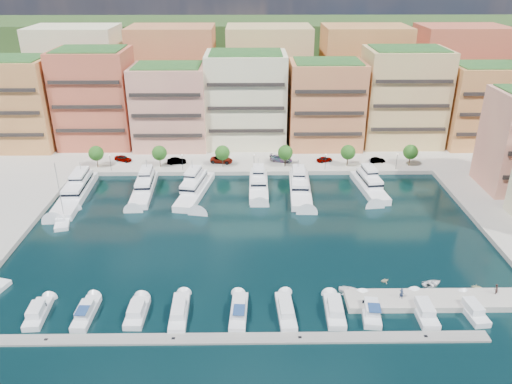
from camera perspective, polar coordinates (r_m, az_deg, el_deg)
ground at (r=98.58m, az=-0.07°, el=-4.88°), size 400.00×400.00×0.00m
north_quay at (r=155.48m, az=-0.33°, el=6.53°), size 220.00×64.00×2.00m
hillside at (r=201.60m, az=-0.43°, el=10.83°), size 240.00×40.00×58.00m
south_pontoon at (r=74.07m, az=-2.22°, el=-16.49°), size 72.00×2.20×0.35m
finger_pier at (r=85.99m, az=20.99°, el=-11.74°), size 32.00×5.00×2.00m
apartment_0 at (r=154.53m, az=-25.93°, el=9.07°), size 22.00×16.50×24.80m
apartment_1 at (r=148.24m, az=-17.87°, el=10.19°), size 20.00×16.50×26.80m
apartment_2 at (r=142.14m, az=-9.75°, el=9.59°), size 20.00×15.50×22.80m
apartment_3 at (r=141.98m, az=-1.13°, el=10.55°), size 22.00×16.50×25.80m
apartment_4 at (r=141.85m, az=7.92°, el=9.89°), size 20.00×15.50×23.80m
apartment_5 at (r=148.21m, az=16.43°, el=10.37°), size 22.00×16.50×26.80m
apartment_6 at (r=154.71m, az=24.45°, el=8.98°), size 20.00×15.50×22.80m
backblock_0 at (r=171.67m, az=-19.53°, el=12.43°), size 26.00×18.00×30.00m
backblock_1 at (r=164.70m, az=-9.34°, el=13.02°), size 26.00×18.00×30.00m
backblock_2 at (r=163.04m, az=1.43°, el=13.22°), size 26.00×18.00×30.00m
backblock_3 at (r=166.85m, az=12.06°, el=12.96°), size 26.00×18.00×30.00m
backblock_4 at (r=175.77m, az=21.87°, el=12.35°), size 26.00×18.00×30.00m
tree_0 at (r=132.88m, az=-17.81°, el=4.23°), size 3.80×3.80×5.65m
tree_1 at (r=129.08m, az=-10.99°, el=4.39°), size 3.80×3.80×5.65m
tree_2 at (r=127.20m, az=-3.86°, el=4.49°), size 3.80×3.80×5.65m
tree_3 at (r=127.32m, az=3.37°, el=4.52°), size 3.80×3.80×5.65m
tree_4 at (r=129.43m, az=10.48°, el=4.49°), size 3.80×3.80×5.65m
tree_5 at (r=133.44m, az=17.25°, el=4.39°), size 3.80×3.80×5.65m
lamppost_0 at (r=130.00m, az=-16.34°, el=3.53°), size 0.30×0.30×4.20m
lamppost_1 at (r=126.34m, az=-8.44°, el=3.68°), size 0.30×0.30×4.20m
lamppost_2 at (r=125.19m, az=-0.23°, el=3.76°), size 0.30×0.30×4.20m
lamppost_3 at (r=126.61m, az=7.96°, el=3.76°), size 0.30×0.30×4.20m
lamppost_4 at (r=130.52m, az=15.81°, el=3.69°), size 0.30×0.30×4.20m
yacht_0 at (r=121.15m, az=-19.87°, el=0.11°), size 5.77×23.32×7.30m
yacht_1 at (r=118.99m, az=-12.64°, el=0.53°), size 5.04×18.55×7.30m
yacht_2 at (r=116.43m, az=-6.97°, el=0.48°), size 7.97×20.43×7.30m
yacht_3 at (r=117.44m, az=0.29°, el=0.90°), size 4.42×15.96×7.30m
yacht_4 at (r=116.43m, az=5.05°, el=0.51°), size 5.60×19.87×7.30m
yacht_5 at (r=120.26m, az=12.79°, el=0.84°), size 6.21×17.37×7.30m
cruiser_0 at (r=84.27m, az=-23.67°, el=-12.62°), size 3.01×7.41×2.55m
cruiser_1 at (r=81.73m, az=-18.86°, el=-12.98°), size 2.62×8.03×2.66m
cruiser_2 at (r=79.75m, az=-13.44°, el=-13.29°), size 2.87×7.16×2.55m
cruiser_3 at (r=78.60m, az=-8.76°, el=-13.47°), size 2.74×9.05×2.55m
cruiser_4 at (r=77.84m, az=-1.98°, el=-13.56°), size 2.86×8.85×2.66m
cruiser_5 at (r=78.02m, az=3.43°, el=-13.51°), size 2.95×8.94×2.55m
cruiser_6 at (r=78.88m, az=8.97°, el=-13.32°), size 2.96×8.02×2.55m
cruiser_7 at (r=79.93m, az=12.96°, el=-13.11°), size 3.45×7.84×2.66m
cruiser_8 at (r=82.17m, az=18.58°, el=-12.73°), size 2.70×8.31×2.55m
cruiser_9 at (r=84.83m, az=23.41°, el=-12.30°), size 3.21×7.57×2.55m
sailboat_2 at (r=110.77m, az=-21.19°, el=-2.98°), size 4.88×9.62×13.20m
tender_3 at (r=90.76m, az=23.90°, el=-9.87°), size 1.94×1.78×0.87m
tender_0 at (r=83.96m, az=10.67°, el=-10.97°), size 4.06×3.31×0.74m
tender_2 at (r=89.03m, az=19.48°, el=-9.83°), size 4.17×3.61×0.72m
tender_1 at (r=87.49m, az=14.49°, el=-9.75°), size 1.73×1.60×0.76m
car_0 at (r=136.09m, az=-14.95°, el=3.74°), size 5.00×3.53×1.58m
car_1 at (r=131.38m, az=-9.06°, el=3.53°), size 5.06×2.31×1.61m
car_2 at (r=130.84m, az=-3.97°, el=3.71°), size 6.17×3.55×1.62m
car_3 at (r=131.43m, az=2.88°, el=3.86°), size 6.35×3.94×1.72m
car_4 at (r=132.40m, az=7.83°, el=3.74°), size 4.49×3.10×1.42m
car_5 at (r=134.40m, az=13.68°, el=3.56°), size 4.28×2.07×1.35m
person_0 at (r=82.41m, az=16.30°, el=-11.04°), size 0.83×0.81×1.93m
person_1 at (r=88.78m, az=25.72°, el=-9.95°), size 1.08×1.05×1.75m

